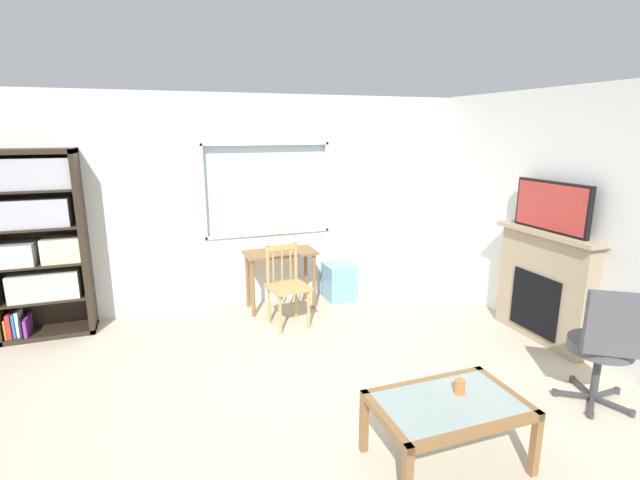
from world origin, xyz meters
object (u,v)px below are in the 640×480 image
plastic_drawer_unit (339,281)px  office_chair (605,342)px  bookshelf (37,238)px  wooden_chair (287,285)px  desk_under_window (280,262)px  tv (551,207)px  sippy_cup (460,386)px  coffee_table (448,411)px  fireplace (543,286)px

plastic_drawer_unit → office_chair: 3.12m
bookshelf → wooden_chair: (2.47, -0.62, -0.59)m
desk_under_window → wooden_chair: 0.53m
tv → office_chair: (-0.48, -1.12, -0.85)m
wooden_chair → sippy_cup: 2.48m
coffee_table → sippy_cup: 0.18m
tv → plastic_drawer_unit: bearing=129.8°
bookshelf → plastic_drawer_unit: bearing=-1.0°
sippy_cup → wooden_chair: bearing=101.6°
wooden_chair → tv: bearing=-27.8°
coffee_table → sippy_cup: bearing=27.6°
desk_under_window → office_chair: office_chair is taller
bookshelf → sippy_cup: bookshelf is taller
wooden_chair → tv: (2.36, -1.24, 0.94)m
bookshelf → desk_under_window: bearing=-2.4°
tv → coffee_table: bearing=-147.7°
office_chair → sippy_cup: (-1.38, -0.07, -0.06)m
tv → office_chair: tv is taller
bookshelf → wooden_chair: 2.61m
wooden_chair → desk_under_window: bearing=82.9°
bookshelf → sippy_cup: size_ratio=21.76×
bookshelf → office_chair: bearing=-34.5°
fireplace → sippy_cup: fireplace is taller
plastic_drawer_unit → sippy_cup: sippy_cup is taller
desk_under_window → office_chair: 3.40m
plastic_drawer_unit → fireplace: (1.53, -1.81, 0.35)m
fireplace → office_chair: bearing=-114.2°
desk_under_window → office_chair: size_ratio=0.85×
tv → desk_under_window: bearing=142.5°
desk_under_window → bookshelf: bearing=177.6°
fireplace → coffee_table: (-2.00, -1.25, -0.20)m
wooden_chair → bookshelf: bearing=165.9°
tv → wooden_chair: bearing=152.2°
wooden_chair → plastic_drawer_unit: size_ratio=1.94×
desk_under_window → fireplace: fireplace is taller
fireplace → office_chair: 1.23m
fireplace → tv: 0.82m
office_chair → plastic_drawer_unit: bearing=109.3°
plastic_drawer_unit → office_chair: office_chair is taller
desk_under_window → coffee_table: (0.31, -3.01, -0.20)m
desk_under_window → sippy_cup: desk_under_window is taller
desk_under_window → fireplace: (2.31, -1.76, -0.00)m
wooden_chair → sippy_cup: size_ratio=10.00×
desk_under_window → wooden_chair: bearing=-97.1°
plastic_drawer_unit → sippy_cup: (-0.35, -3.00, 0.26)m
plastic_drawer_unit → sippy_cup: size_ratio=5.15×
wooden_chair → tv: size_ratio=1.02×
bookshelf → tv: size_ratio=2.22×
bookshelf → tv: (4.83, -1.86, 0.35)m
desk_under_window → fireplace: bearing=-37.2°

